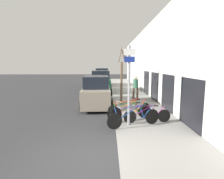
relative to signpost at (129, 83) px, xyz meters
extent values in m
plane|color=#333335|center=(-1.59, 8.40, -2.06)|extent=(80.00, 80.00, 0.00)
cube|color=gray|center=(1.01, 11.20, -1.98)|extent=(3.20, 32.00, 0.15)
cube|color=silver|center=(2.76, 11.20, 1.19)|extent=(0.20, 32.00, 6.50)
cube|color=black|center=(2.64, -0.33, -0.84)|extent=(0.03, 2.09, 2.15)
cube|color=black|center=(2.64, 2.73, -0.84)|extent=(0.03, 2.09, 2.15)
cube|color=black|center=(2.64, 5.78, -0.84)|extent=(0.03, 2.09, 2.15)
cube|color=black|center=(2.64, 8.84, -0.84)|extent=(0.03, 2.09, 2.15)
cylinder|color=#939399|center=(0.00, 0.01, -0.13)|extent=(0.11, 0.11, 3.55)
cube|color=white|center=(0.00, -0.06, 1.36)|extent=(0.52, 0.02, 0.27)
cube|color=navy|center=(0.00, -0.06, 1.04)|extent=(0.46, 0.02, 0.24)
cylinder|color=black|center=(-0.66, -0.57, -1.56)|extent=(0.66, 0.28, 0.70)
cylinder|color=black|center=(1.10, 0.09, -1.56)|extent=(0.66, 0.28, 0.70)
cylinder|color=#1E4799|center=(0.00, -0.32, -1.24)|extent=(0.99, 0.40, 0.57)
cylinder|color=#1E4799|center=(0.09, -0.29, -0.99)|extent=(1.15, 0.46, 0.09)
cylinder|color=#1E4799|center=(0.57, -0.11, -1.26)|extent=(0.22, 0.11, 0.50)
cylinder|color=#1E4799|center=(0.79, -0.02, -1.53)|extent=(0.63, 0.26, 0.08)
cylinder|color=#1E4799|center=(0.88, 0.01, -1.29)|extent=(0.47, 0.20, 0.56)
cylinder|color=#1E4799|center=(-0.57, -0.53, -1.26)|extent=(0.22, 0.11, 0.60)
cube|color=black|center=(0.66, -0.07, -1.00)|extent=(0.22, 0.15, 0.04)
cylinder|color=#99999E|center=(-0.48, -0.50, -0.97)|extent=(0.18, 0.42, 0.02)
cylinder|color=black|center=(0.08, 0.20, -1.60)|extent=(0.62, 0.09, 0.61)
cylinder|color=black|center=(1.73, 0.35, -1.60)|extent=(0.62, 0.09, 0.61)
cylinder|color=#8C1E72|center=(0.70, 0.26, -1.32)|extent=(0.93, 0.12, 0.51)
cylinder|color=#8C1E72|center=(0.78, 0.26, -1.10)|extent=(1.08, 0.13, 0.08)
cylinder|color=#8C1E72|center=(1.24, 0.30, -1.34)|extent=(0.20, 0.05, 0.44)
cylinder|color=#8C1E72|center=(1.44, 0.32, -1.58)|extent=(0.58, 0.08, 0.07)
cylinder|color=#8C1E72|center=(1.53, 0.33, -1.36)|extent=(0.44, 0.07, 0.49)
cylinder|color=#8C1E72|center=(0.17, 0.21, -1.34)|extent=(0.20, 0.05, 0.53)
cube|color=black|center=(1.32, 0.31, -1.11)|extent=(0.21, 0.10, 0.04)
cylinder|color=#99999E|center=(0.25, 0.22, -1.08)|extent=(0.06, 0.44, 0.02)
cylinder|color=black|center=(-0.66, 0.44, -1.58)|extent=(0.63, 0.23, 0.65)
cylinder|color=black|center=(0.97, 0.95, -1.58)|extent=(0.63, 0.23, 0.65)
cylinder|color=#197233|center=(-0.05, 0.63, -1.28)|extent=(0.92, 0.32, 0.54)
cylinder|color=#197233|center=(0.03, 0.66, -1.06)|extent=(1.07, 0.36, 0.08)
cylinder|color=#197233|center=(0.48, 0.79, -1.31)|extent=(0.21, 0.09, 0.47)
cylinder|color=#197233|center=(0.68, 0.86, -1.56)|extent=(0.58, 0.20, 0.08)
cylinder|color=#197233|center=(0.77, 0.88, -1.33)|extent=(0.44, 0.16, 0.52)
cylinder|color=#197233|center=(-0.58, 0.47, -1.31)|extent=(0.20, 0.09, 0.56)
cube|color=black|center=(0.56, 0.82, -1.06)|extent=(0.21, 0.14, 0.04)
cylinder|color=#99999E|center=(-0.50, 0.49, -1.03)|extent=(0.15, 0.43, 0.02)
cylinder|color=black|center=(-0.58, 0.36, -1.55)|extent=(0.62, 0.43, 0.72)
cylinder|color=black|center=(1.03, 1.44, -1.55)|extent=(0.62, 0.43, 0.72)
cylinder|color=red|center=(0.02, 0.76, -1.22)|extent=(0.92, 0.64, 0.59)
cylinder|color=red|center=(0.10, 0.82, -0.97)|extent=(1.07, 0.74, 0.09)
cylinder|color=red|center=(0.55, 1.11, -1.25)|extent=(0.21, 0.16, 0.52)
cylinder|color=red|center=(0.75, 1.25, -1.52)|extent=(0.58, 0.40, 0.08)
cylinder|color=red|center=(0.83, 1.30, -1.27)|extent=(0.44, 0.31, 0.58)
cylinder|color=red|center=(-0.50, 0.41, -1.25)|extent=(0.20, 0.15, 0.62)
cube|color=black|center=(0.63, 1.17, -0.97)|extent=(0.21, 0.18, 0.04)
cylinder|color=#99999E|center=(-0.42, 0.46, -0.94)|extent=(0.27, 0.38, 0.02)
cylinder|color=black|center=(-0.66, 1.27, -1.60)|extent=(0.62, 0.11, 0.62)
cylinder|color=black|center=(0.90, 1.08, -1.60)|extent=(0.62, 0.11, 0.62)
cylinder|color=orange|center=(-0.07, 1.20, -1.31)|extent=(0.88, 0.14, 0.51)
cylinder|color=orange|center=(0.00, 1.19, -1.09)|extent=(1.02, 0.16, 0.08)
cylinder|color=orange|center=(0.43, 1.14, -1.34)|extent=(0.19, 0.06, 0.45)
cylinder|color=orange|center=(0.63, 1.11, -1.58)|extent=(0.55, 0.09, 0.08)
cylinder|color=orange|center=(0.71, 1.10, -1.36)|extent=(0.42, 0.08, 0.50)
cylinder|color=orange|center=(-0.58, 1.26, -1.34)|extent=(0.19, 0.05, 0.54)
cube|color=black|center=(0.51, 1.13, -1.10)|extent=(0.21, 0.10, 0.04)
cylinder|color=#99999E|center=(-0.51, 1.25, -1.07)|extent=(0.08, 0.44, 0.02)
cube|color=gray|center=(-1.78, 4.49, -1.30)|extent=(1.97, 4.73, 1.14)
cube|color=black|center=(-1.77, 4.30, -0.33)|extent=(1.71, 2.48, 0.80)
cylinder|color=black|center=(-2.73, 5.90, -1.72)|extent=(0.24, 0.68, 0.68)
cylinder|color=black|center=(-0.93, 5.97, -1.72)|extent=(0.24, 0.68, 0.68)
cylinder|color=black|center=(-2.62, 3.01, -1.72)|extent=(0.24, 0.68, 0.68)
cylinder|color=black|center=(-0.83, 3.08, -1.72)|extent=(0.24, 0.68, 0.68)
cube|color=#144728|center=(-1.75, 10.50, -1.23)|extent=(2.01, 4.81, 1.32)
cube|color=black|center=(-1.74, 10.31, -0.16)|extent=(1.77, 2.52, 0.82)
cylinder|color=black|center=(-2.73, 11.95, -1.75)|extent=(0.23, 0.61, 0.61)
cylinder|color=black|center=(-0.84, 12.00, -1.75)|extent=(0.23, 0.61, 0.61)
cylinder|color=black|center=(-2.66, 9.00, -1.75)|extent=(0.23, 0.61, 0.61)
cylinder|color=black|center=(-0.76, 9.05, -1.75)|extent=(0.23, 0.61, 0.61)
cube|color=black|center=(-1.82, 15.92, -1.22)|extent=(1.81, 4.66, 1.34)
cube|color=black|center=(-1.82, 15.74, -0.08)|extent=(1.60, 2.43, 0.95)
cylinder|color=black|center=(-2.66, 17.37, -1.75)|extent=(0.23, 0.63, 0.63)
cylinder|color=black|center=(-0.93, 17.34, -1.75)|extent=(0.23, 0.63, 0.63)
cylinder|color=black|center=(-2.71, 14.50, -1.75)|extent=(0.23, 0.63, 0.63)
cylinder|color=black|center=(-0.98, 14.47, -1.75)|extent=(0.23, 0.63, 0.63)
cylinder|color=#4C3D2D|center=(1.09, 6.27, -1.47)|extent=(0.17, 0.17, 0.89)
cylinder|color=#4C3D2D|center=(1.40, 6.29, -1.47)|extent=(0.17, 0.17, 0.89)
cylinder|color=#33664C|center=(1.24, 6.28, -0.67)|extent=(0.41, 0.41, 0.70)
sphere|color=tan|center=(1.24, 6.28, -0.20)|extent=(0.24, 0.24, 0.24)
cylinder|color=brown|center=(-0.04, 4.21, -0.45)|extent=(0.15, 0.15, 2.92)
cylinder|color=brown|center=(-0.16, 3.76, 1.50)|extent=(0.30, 0.97, 1.01)
cylinder|color=brown|center=(0.12, 4.65, 1.42)|extent=(0.40, 0.94, 0.86)
cylinder|color=brown|center=(0.20, 4.27, 1.41)|extent=(0.55, 0.19, 0.83)
camera|label=1|loc=(-0.87, -7.68, 0.79)|focal=28.00mm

